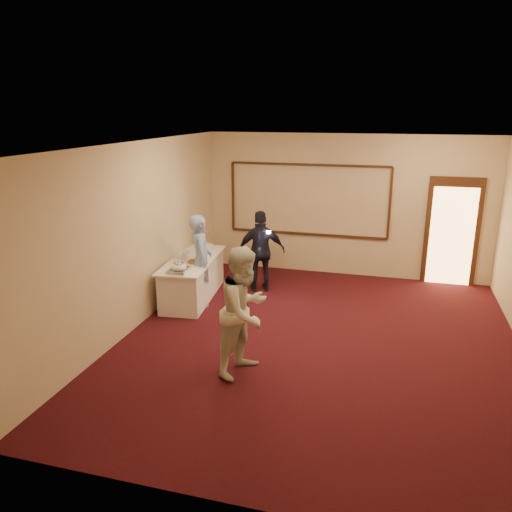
% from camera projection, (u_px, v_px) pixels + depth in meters
% --- Properties ---
extents(floor, '(7.00, 7.00, 0.00)m').
position_uv_depth(floor, '(318.00, 342.00, 7.74)').
color(floor, black).
rests_on(floor, ground).
extents(room_walls, '(6.04, 7.04, 3.02)m').
position_uv_depth(room_walls, '(323.00, 214.00, 7.16)').
color(room_walls, beige).
rests_on(room_walls, floor).
extents(wall_molding, '(3.45, 0.04, 1.55)m').
position_uv_depth(wall_molding, '(308.00, 200.00, 10.69)').
color(wall_molding, '#34180F').
rests_on(wall_molding, room_walls).
extents(doorway, '(1.05, 0.07, 2.20)m').
position_uv_depth(doorway, '(452.00, 232.00, 10.07)').
color(doorway, '#34180F').
rests_on(doorway, floor).
extents(buffet_table, '(1.02, 2.16, 0.77)m').
position_uv_depth(buffet_table, '(193.00, 278.00, 9.47)').
color(buffet_table, white).
rests_on(buffet_table, floor).
extents(pavlova_tray, '(0.35, 0.47, 0.17)m').
position_uv_depth(pavlova_tray, '(179.00, 268.00, 8.59)').
color(pavlova_tray, '#B7BBBF').
rests_on(pavlova_tray, buffet_table).
extents(cupcake_stand, '(0.27, 0.27, 0.40)m').
position_uv_depth(cupcake_stand, '(202.00, 239.00, 10.22)').
color(cupcake_stand, '#C14377').
rests_on(cupcake_stand, buffet_table).
extents(plate_stack_a, '(0.17, 0.17, 0.15)m').
position_uv_depth(plate_stack_a, '(186.00, 255.00, 9.37)').
color(plate_stack_a, white).
rests_on(plate_stack_a, buffet_table).
extents(plate_stack_b, '(0.21, 0.21, 0.17)m').
position_uv_depth(plate_stack_b, '(207.00, 249.00, 9.70)').
color(plate_stack_b, white).
rests_on(plate_stack_b, buffet_table).
extents(tart, '(0.26, 0.26, 0.05)m').
position_uv_depth(tart, '(194.00, 262.00, 9.10)').
color(tart, white).
rests_on(tart, buffet_table).
extents(man, '(0.63, 0.73, 1.68)m').
position_uv_depth(man, '(201.00, 260.00, 9.05)').
color(man, '#809BD9').
rests_on(man, floor).
extents(woman, '(0.92, 1.04, 1.77)m').
position_uv_depth(woman, '(245.00, 311.00, 6.66)').
color(woman, silver).
rests_on(woman, floor).
extents(guest, '(1.02, 0.71, 1.61)m').
position_uv_depth(guest, '(261.00, 251.00, 9.74)').
color(guest, black).
rests_on(guest, floor).
extents(camera_flash, '(0.07, 0.04, 0.05)m').
position_uv_depth(camera_flash, '(269.00, 232.00, 9.47)').
color(camera_flash, white).
rests_on(camera_flash, guest).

